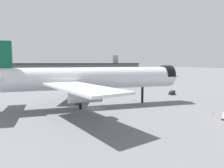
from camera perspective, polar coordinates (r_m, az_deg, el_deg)
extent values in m
plane|color=slate|center=(64.70, -5.31, -6.78)|extent=(900.00, 900.00, 0.00)
cylinder|color=silver|center=(66.49, -6.86, 1.61)|extent=(61.90, 11.56, 7.11)
cone|color=silver|center=(78.04, 15.98, 2.07)|extent=(8.30, 7.51, 6.97)
cylinder|color=black|center=(77.24, 15.11, 2.45)|extent=(3.71, 7.39, 7.18)
cube|color=silver|center=(83.15, -12.24, 1.78)|extent=(19.57, 29.37, 0.57)
cylinder|color=#B7BAC1|center=(80.20, -10.95, -0.03)|extent=(8.88, 4.52, 3.91)
cube|color=silver|center=(48.71, -8.73, -1.07)|extent=(16.19, 29.25, 0.57)
cylinder|color=#B7BAC1|center=(52.52, -7.63, -3.13)|extent=(8.88, 4.52, 3.91)
cube|color=silver|center=(74.29, -28.98, 1.91)|extent=(6.33, 11.45, 0.43)
cylinder|color=black|center=(73.32, 8.55, -3.04)|extent=(0.85, 0.85, 5.69)
cylinder|color=black|center=(70.46, -9.81, -3.43)|extent=(0.85, 0.85, 5.69)
cylinder|color=black|center=(63.17, -8.94, -4.51)|extent=(0.85, 0.85, 5.69)
cone|color=silver|center=(202.61, -28.32, 2.81)|extent=(4.84, 4.35, 4.14)
cylinder|color=black|center=(202.67, -28.56, 2.89)|extent=(2.10, 4.35, 4.27)
cube|color=slate|center=(292.41, -14.07, 4.26)|extent=(231.26, 27.75, 12.51)
cube|color=#232628|center=(292.30, -14.10, 5.61)|extent=(231.28, 30.37, 1.20)
cylinder|color=#939399|center=(313.58, 0.87, 5.75)|extent=(9.44, 9.44, 25.66)
cube|color=black|center=(94.73, 16.56, -2.61)|extent=(3.58, 2.79, 0.30)
cube|color=#232833|center=(95.47, 16.84, -2.10)|extent=(1.83, 1.99, 1.20)
cube|color=#1E2D38|center=(95.94, 17.00, -1.92)|extent=(0.63, 1.26, 0.60)
cube|color=#232833|center=(94.14, 16.41, -2.29)|extent=(2.41, 2.25, 0.90)
cylinder|color=black|center=(96.10, 16.44, -2.58)|extent=(0.75, 0.55, 0.70)
cylinder|color=black|center=(95.38, 17.29, -2.67)|extent=(0.75, 0.55, 0.70)
cylinder|color=black|center=(94.14, 15.81, -2.73)|extent=(0.75, 0.55, 0.70)
cylinder|color=black|center=(93.40, 16.67, -2.83)|extent=(0.75, 0.55, 0.70)
sphere|color=black|center=(58.24, 28.64, -8.73)|extent=(0.44, 0.44, 0.44)
cone|color=#F2600C|center=(105.45, -0.21, -1.59)|extent=(0.54, 0.54, 0.68)
cone|color=#F2600C|center=(63.38, 26.63, -7.42)|extent=(0.44, 0.44, 0.56)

